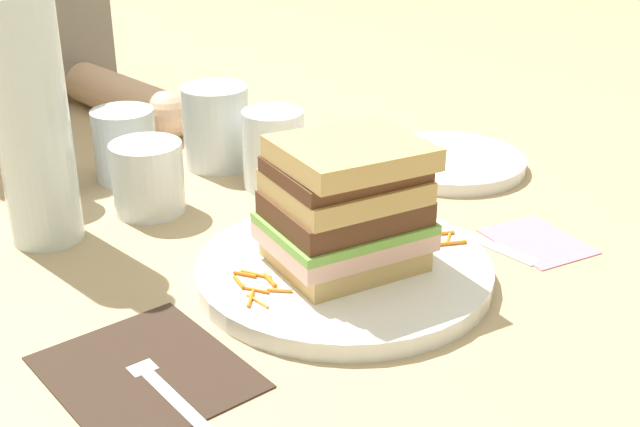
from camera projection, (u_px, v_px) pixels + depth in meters
name	position (u px, v px, depth m)	size (l,w,h in m)	color
ground_plane	(344.00, 279.00, 0.77)	(3.00, 3.00, 0.00)	tan
main_plate	(343.00, 272.00, 0.76)	(0.27, 0.27, 0.02)	white
sandwich	(345.00, 206.00, 0.73)	(0.16, 0.14, 0.12)	tan
carrot_shred_0	(245.00, 274.00, 0.74)	(0.00, 0.00, 0.02)	orange
carrot_shred_1	(239.00, 282.00, 0.72)	(0.00, 0.00, 0.02)	orange
carrot_shred_2	(251.00, 298.00, 0.70)	(0.00, 0.00, 0.03)	orange
carrot_shred_3	(257.00, 290.00, 0.71)	(0.00, 0.00, 0.02)	orange
carrot_shred_4	(255.00, 300.00, 0.70)	(0.00, 0.00, 0.03)	orange
carrot_shred_5	(276.00, 289.00, 0.72)	(0.00, 0.00, 0.02)	orange
carrot_shred_6	(256.00, 274.00, 0.74)	(0.00, 0.00, 0.03)	orange
carrot_shred_7	(270.00, 280.00, 0.73)	(0.00, 0.00, 0.02)	orange
carrot_shred_8	(430.00, 242.00, 0.80)	(0.00, 0.00, 0.02)	orange
carrot_shred_9	(422.00, 246.00, 0.79)	(0.00, 0.00, 0.02)	orange
carrot_shred_10	(417.00, 248.00, 0.78)	(0.00, 0.00, 0.03)	orange
carrot_shred_11	(444.00, 233.00, 0.81)	(0.00, 0.00, 0.02)	orange
carrot_shred_12	(448.00, 239.00, 0.80)	(0.00, 0.00, 0.02)	orange
carrot_shred_13	(421.00, 242.00, 0.80)	(0.00, 0.00, 0.03)	orange
carrot_shred_14	(407.00, 234.00, 0.81)	(0.00, 0.00, 0.03)	orange
carrot_shred_15	(450.00, 243.00, 0.79)	(0.00, 0.00, 0.03)	orange
carrot_shred_16	(426.00, 244.00, 0.79)	(0.00, 0.00, 0.03)	orange
carrot_shred_17	(416.00, 239.00, 0.80)	(0.00, 0.00, 0.03)	orange
napkin_dark	(147.00, 373.00, 0.63)	(0.13, 0.15, 0.00)	#38281E
fork	(162.00, 383.00, 0.62)	(0.03, 0.17, 0.00)	silver
knife	(459.00, 231.00, 0.86)	(0.02, 0.20, 0.00)	silver
juice_glass	(274.00, 154.00, 0.95)	(0.07, 0.07, 0.09)	white
water_bottle	(30.00, 105.00, 0.79)	(0.07, 0.07, 0.30)	silver
empty_tumbler_0	(125.00, 145.00, 0.97)	(0.07, 0.07, 0.08)	silver
empty_tumbler_1	(216.00, 126.00, 1.01)	(0.08, 0.08, 0.10)	silver
empty_tumbler_2	(44.00, 164.00, 0.91)	(0.07, 0.07, 0.09)	silver
empty_tumbler_3	(148.00, 178.00, 0.89)	(0.08, 0.08, 0.08)	silver
side_plate	(449.00, 162.00, 1.02)	(0.18, 0.18, 0.02)	white
napkin_pink	(538.00, 241.00, 0.84)	(0.08, 0.10, 0.00)	pink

